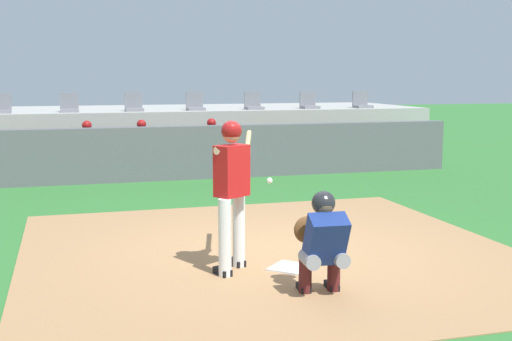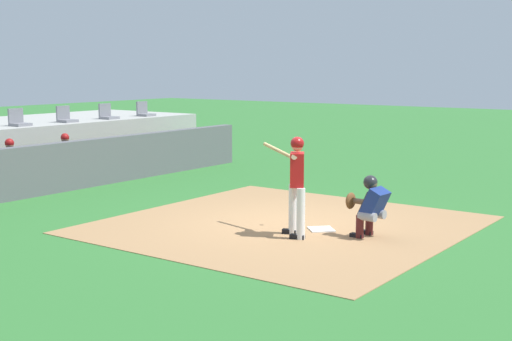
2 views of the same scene
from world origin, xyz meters
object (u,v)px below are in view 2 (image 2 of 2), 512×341
object	(u,v)px
home_plate	(321,229)
catcher_crouched	(369,204)
batter_at_plate	(296,180)
stadium_seat_4	(19,121)
stadium_seat_6	(108,115)
stadium_seat_7	(145,112)
stadium_seat_5	(66,118)
dugout_player_1	(14,164)
dugout_player_2	(69,157)

from	to	relation	value
home_plate	catcher_crouched	distance (m)	1.13
batter_at_plate	stadium_seat_4	bearing A→B (deg)	81.53
stadium_seat_6	stadium_seat_7	world-z (taller)	same
stadium_seat_4	stadium_seat_5	size ratio (longest dim) A/B	1.00
stadium_seat_4	catcher_crouched	bearing A→B (deg)	-94.13
batter_at_plate	stadium_seat_4	size ratio (longest dim) A/B	3.76
catcher_crouched	stadium_seat_4	xyz separation A→B (m)	(0.80, 11.15, 0.93)
home_plate	stadium_seat_4	xyz separation A→B (m)	(0.81, 10.18, 1.51)
batter_at_plate	stadium_seat_4	world-z (taller)	stadium_seat_4
dugout_player_1	stadium_seat_5	bearing A→B (deg)	31.85
dugout_player_1	dugout_player_2	bearing A→B (deg)	0.00
catcher_crouched	stadium_seat_6	size ratio (longest dim) A/B	4.06
home_plate	stadium_seat_6	world-z (taller)	stadium_seat_6
batter_at_plate	stadium_seat_5	world-z (taller)	stadium_seat_5
dugout_player_1	home_plate	bearing A→B (deg)	-84.13
stadium_seat_5	stadium_seat_6	distance (m)	1.63
batter_at_plate	stadium_seat_7	xyz separation A→B (m)	(6.37, 10.06, 0.50)
home_plate	stadium_seat_5	bearing A→B (deg)	76.53
home_plate	batter_at_plate	size ratio (longest dim) A/B	0.24
dugout_player_2	home_plate	bearing A→B (deg)	-95.88
dugout_player_2	catcher_crouched	bearing A→B (deg)	-95.20
dugout_player_2	stadium_seat_5	size ratio (longest dim) A/B	2.71
home_plate	dugout_player_1	bearing A→B (deg)	95.87
stadium_seat_4	stadium_seat_5	bearing A→B (deg)	0.00
home_plate	stadium_seat_5	distance (m)	10.58
home_plate	stadium_seat_6	bearing A→B (deg)	68.24
stadium_seat_5	stadium_seat_7	distance (m)	3.25
stadium_seat_4	stadium_seat_5	xyz separation A→B (m)	(1.62, 0.00, 0.00)
stadium_seat_5	stadium_seat_6	xyz separation A→B (m)	(1.63, 0.00, 0.00)
catcher_crouched	dugout_player_2	xyz separation A→B (m)	(0.83, 9.12, 0.06)
dugout_player_2	stadium_seat_5	bearing A→B (deg)	51.83
dugout_player_2	stadium_seat_6	bearing A→B (deg)	32.25
catcher_crouched	dugout_player_1	distance (m)	9.16
home_plate	stadium_seat_6	xyz separation A→B (m)	(4.06, 10.18, 1.51)
stadium_seat_5	stadium_seat_7	bearing A→B (deg)	0.00
dugout_player_2	stadium_seat_4	world-z (taller)	stadium_seat_4
batter_at_plate	dugout_player_2	distance (m)	8.17
stadium_seat_5	dugout_player_2	bearing A→B (deg)	-128.17
home_plate	stadium_seat_5	size ratio (longest dim) A/B	0.92
batter_at_plate	stadium_seat_4	distance (m)	10.18
catcher_crouched	stadium_seat_4	size ratio (longest dim) A/B	4.06
stadium_seat_7	home_plate	bearing A→B (deg)	-119.19
dugout_player_1	stadium_seat_4	bearing A→B (deg)	50.96
stadium_seat_6	stadium_seat_4	bearing A→B (deg)	180.00
stadium_seat_4	stadium_seat_6	distance (m)	3.25
stadium_seat_6	stadium_seat_7	bearing A→B (deg)	0.00
stadium_seat_5	stadium_seat_6	size ratio (longest dim) A/B	1.00
catcher_crouched	stadium_seat_7	distance (m)	12.55
stadium_seat_5	dugout_player_1	bearing A→B (deg)	-148.15
catcher_crouched	stadium_seat_4	distance (m)	11.22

